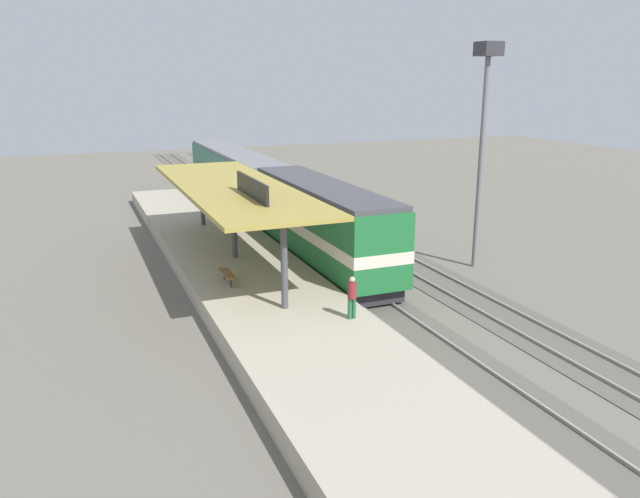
# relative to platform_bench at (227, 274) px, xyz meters

# --- Properties ---
(ground_plane) EXTENTS (120.00, 120.00, 0.00)m
(ground_plane) POSITION_rel_platform_bench_xyz_m (8.00, 4.05, -1.34)
(ground_plane) COLOR #666056
(track_near) EXTENTS (3.20, 110.00, 0.16)m
(track_near) POSITION_rel_platform_bench_xyz_m (6.00, 4.05, -1.31)
(track_near) COLOR #565249
(track_near) RESTS_ON ground
(track_far) EXTENTS (3.20, 110.00, 0.16)m
(track_far) POSITION_rel_platform_bench_xyz_m (10.60, 4.05, -1.31)
(track_far) COLOR #565249
(track_far) RESTS_ON ground
(platform) EXTENTS (6.00, 44.00, 0.90)m
(platform) POSITION_rel_platform_bench_xyz_m (1.40, 4.05, -0.89)
(platform) COLOR #A89E89
(platform) RESTS_ON ground
(station_canopy) EXTENTS (5.20, 18.00, 4.70)m
(station_canopy) POSITION_rel_platform_bench_xyz_m (1.40, 3.96, 3.19)
(station_canopy) COLOR #47474C
(station_canopy) RESTS_ON platform
(platform_bench) EXTENTS (0.44, 1.70, 0.50)m
(platform_bench) POSITION_rel_platform_bench_xyz_m (0.00, 0.00, 0.00)
(platform_bench) COLOR #333338
(platform_bench) RESTS_ON platform
(locomotive) EXTENTS (2.93, 14.43, 4.44)m
(locomotive) POSITION_rel_platform_bench_xyz_m (6.00, 3.37, 1.07)
(locomotive) COLOR #28282D
(locomotive) RESTS_ON track_near
(passenger_carriage_single) EXTENTS (2.90, 20.00, 4.24)m
(passenger_carriage_single) POSITION_rel_platform_bench_xyz_m (6.00, 21.37, 0.97)
(passenger_carriage_single) COLOR #28282D
(passenger_carriage_single) RESTS_ON track_near
(light_mast) EXTENTS (1.10, 1.10, 11.70)m
(light_mast) POSITION_rel_platform_bench_xyz_m (13.80, 0.40, 7.05)
(light_mast) COLOR slate
(light_mast) RESTS_ON ground
(person_waiting) EXTENTS (0.34, 0.34, 1.71)m
(person_waiting) POSITION_rel_platform_bench_xyz_m (2.46, 8.34, 0.51)
(person_waiting) COLOR navy
(person_waiting) RESTS_ON platform
(person_walking) EXTENTS (0.34, 0.34, 1.71)m
(person_walking) POSITION_rel_platform_bench_xyz_m (3.43, -6.04, 0.51)
(person_walking) COLOR #23603D
(person_walking) RESTS_ON platform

